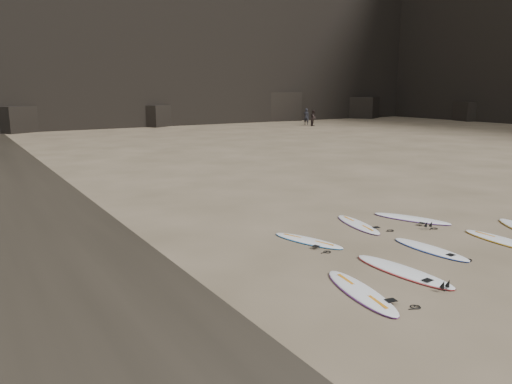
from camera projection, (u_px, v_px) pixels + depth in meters
The scene contains 10 objects.
ground at pixel (453, 247), 13.69m from camera, with size 240.00×240.00×0.00m, color #897559.
surfboard_0 at pixel (361, 291), 10.63m from camera, with size 0.63×2.61×0.09m, color white.
surfboard_1 at pixel (403, 271), 11.82m from camera, with size 0.66×2.75×0.10m, color white.
surfboard_2 at pixel (430, 249), 13.43m from camera, with size 0.57×2.38×0.09m, color white.
surfboard_3 at pixel (505, 241), 14.11m from camera, with size 0.62×2.57×0.09m, color white.
surfboard_5 at pixel (308, 240), 14.17m from camera, with size 0.55×2.28×0.08m, color white.
surfboard_6 at pixel (358, 224), 15.83m from camera, with size 0.57×2.39×0.09m, color white.
surfboard_7 at pixel (411, 218), 16.52m from camera, with size 0.62×2.57×0.09m, color white.
person_a at pixel (306, 116), 57.48m from camera, with size 0.67×0.44×1.85m, color black.
person_b at pixel (314, 118), 55.25m from camera, with size 0.87×0.68×1.79m, color black.
Camera 1 is at (-11.48, -8.27, 4.33)m, focal length 35.00 mm.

